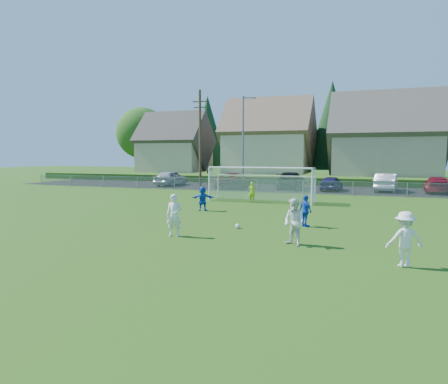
{
  "coord_description": "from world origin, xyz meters",
  "views": [
    {
      "loc": [
        7.06,
        -11.61,
        3.39
      ],
      "look_at": [
        0.0,
        8.0,
        1.4
      ],
      "focal_mm": 32.0,
      "sensor_mm": 36.0,
      "label": 1
    }
  ],
  "objects_px": {
    "player_blue_b": "(203,199)",
    "car_f": "(386,182)",
    "car_d": "(290,180)",
    "car_e": "(331,183)",
    "car_a": "(171,178)",
    "soccer_goal": "(262,179)",
    "goalkeeper": "(252,192)",
    "car_c": "(234,180)",
    "player_white_a": "(174,215)",
    "player_white_b": "(294,222)",
    "player_white_c": "(405,239)",
    "soccer_ball": "(238,226)",
    "car_g": "(437,185)",
    "player_blue_a": "(305,211)"
  },
  "relations": [
    {
      "from": "player_blue_a",
      "to": "player_blue_b",
      "type": "relative_size",
      "value": 1.02
    },
    {
      "from": "car_c",
      "to": "car_d",
      "type": "bearing_deg",
      "value": -160.88
    },
    {
      "from": "player_white_a",
      "to": "player_white_b",
      "type": "distance_m",
      "value": 4.95
    },
    {
      "from": "player_white_a",
      "to": "car_f",
      "type": "height_order",
      "value": "player_white_a"
    },
    {
      "from": "goalkeeper",
      "to": "car_d",
      "type": "bearing_deg",
      "value": -90.37
    },
    {
      "from": "player_white_a",
      "to": "car_c",
      "type": "relative_size",
      "value": 0.33
    },
    {
      "from": "car_c",
      "to": "car_f",
      "type": "bearing_deg",
      "value": -167.15
    },
    {
      "from": "goalkeeper",
      "to": "car_e",
      "type": "xyz_separation_m",
      "value": [
        4.56,
        10.97,
        -0.03
      ]
    },
    {
      "from": "car_a",
      "to": "car_f",
      "type": "relative_size",
      "value": 0.97
    },
    {
      "from": "car_f",
      "to": "car_d",
      "type": "bearing_deg",
      "value": 7.28
    },
    {
      "from": "car_d",
      "to": "car_e",
      "type": "relative_size",
      "value": 1.4
    },
    {
      "from": "player_white_a",
      "to": "car_e",
      "type": "height_order",
      "value": "player_white_a"
    },
    {
      "from": "soccer_ball",
      "to": "car_d",
      "type": "bearing_deg",
      "value": 94.16
    },
    {
      "from": "player_white_b",
      "to": "player_white_c",
      "type": "relative_size",
      "value": 1.04
    },
    {
      "from": "player_blue_a",
      "to": "car_f",
      "type": "bearing_deg",
      "value": -55.24
    },
    {
      "from": "player_blue_b",
      "to": "car_e",
      "type": "distance_m",
      "value": 17.32
    },
    {
      "from": "car_f",
      "to": "soccer_goal",
      "type": "xyz_separation_m",
      "value": [
        -8.7,
        -11.41,
        0.81
      ]
    },
    {
      "from": "car_a",
      "to": "soccer_goal",
      "type": "height_order",
      "value": "soccer_goal"
    },
    {
      "from": "soccer_ball",
      "to": "car_g",
      "type": "distance_m",
      "value": 24.52
    },
    {
      "from": "player_white_a",
      "to": "soccer_goal",
      "type": "distance_m",
      "value": 13.09
    },
    {
      "from": "player_blue_a",
      "to": "car_e",
      "type": "bearing_deg",
      "value": -42.06
    },
    {
      "from": "car_d",
      "to": "goalkeeper",
      "type": "bearing_deg",
      "value": 83.72
    },
    {
      "from": "player_blue_b",
      "to": "car_g",
      "type": "xyz_separation_m",
      "value": [
        14.99,
        17.01,
        -0.02
      ]
    },
    {
      "from": "player_white_b",
      "to": "player_blue_a",
      "type": "relative_size",
      "value": 1.18
    },
    {
      "from": "car_e",
      "to": "soccer_goal",
      "type": "height_order",
      "value": "soccer_goal"
    },
    {
      "from": "player_white_c",
      "to": "car_d",
      "type": "height_order",
      "value": "player_white_c"
    },
    {
      "from": "player_white_c",
      "to": "car_a",
      "type": "height_order",
      "value": "player_white_c"
    },
    {
      "from": "player_blue_b",
      "to": "car_g",
      "type": "distance_m",
      "value": 22.67
    },
    {
      "from": "car_e",
      "to": "car_g",
      "type": "xyz_separation_m",
      "value": [
        8.86,
        0.81,
        0.03
      ]
    },
    {
      "from": "player_white_b",
      "to": "goalkeeper",
      "type": "distance_m",
      "value": 13.55
    },
    {
      "from": "goalkeeper",
      "to": "car_f",
      "type": "relative_size",
      "value": 0.29
    },
    {
      "from": "car_f",
      "to": "soccer_ball",
      "type": "bearing_deg",
      "value": 78.27
    },
    {
      "from": "player_white_c",
      "to": "car_d",
      "type": "bearing_deg",
      "value": -89.43
    },
    {
      "from": "car_e",
      "to": "player_white_a",
      "type": "bearing_deg",
      "value": 85.73
    },
    {
      "from": "player_white_b",
      "to": "player_white_c",
      "type": "distance_m",
      "value": 3.98
    },
    {
      "from": "goalkeeper",
      "to": "player_blue_a",
      "type": "bearing_deg",
      "value": 122.95
    },
    {
      "from": "player_blue_b",
      "to": "car_e",
      "type": "height_order",
      "value": "player_blue_b"
    },
    {
      "from": "player_blue_a",
      "to": "goalkeeper",
      "type": "distance_m",
      "value": 9.85
    },
    {
      "from": "player_blue_b",
      "to": "soccer_goal",
      "type": "bearing_deg",
      "value": -126.59
    },
    {
      "from": "car_e",
      "to": "car_f",
      "type": "xyz_separation_m",
      "value": [
        4.74,
        0.98,
        0.13
      ]
    },
    {
      "from": "goalkeeper",
      "to": "soccer_goal",
      "type": "height_order",
      "value": "soccer_goal"
    },
    {
      "from": "player_white_c",
      "to": "player_blue_a",
      "type": "xyz_separation_m",
      "value": [
        -3.78,
        5.7,
        -0.1
      ]
    },
    {
      "from": "car_c",
      "to": "car_g",
      "type": "relative_size",
      "value": 1.1
    },
    {
      "from": "goalkeeper",
      "to": "car_c",
      "type": "relative_size",
      "value": 0.27
    },
    {
      "from": "player_blue_b",
      "to": "car_a",
      "type": "height_order",
      "value": "car_a"
    },
    {
      "from": "player_blue_b",
      "to": "car_f",
      "type": "xyz_separation_m",
      "value": [
        10.87,
        17.18,
        0.09
      ]
    },
    {
      "from": "car_a",
      "to": "soccer_goal",
      "type": "bearing_deg",
      "value": 141.98
    },
    {
      "from": "soccer_ball",
      "to": "car_g",
      "type": "bearing_deg",
      "value": 62.69
    },
    {
      "from": "car_d",
      "to": "soccer_goal",
      "type": "height_order",
      "value": "soccer_goal"
    },
    {
      "from": "soccer_ball",
      "to": "car_d",
      "type": "relative_size",
      "value": 0.04
    }
  ]
}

